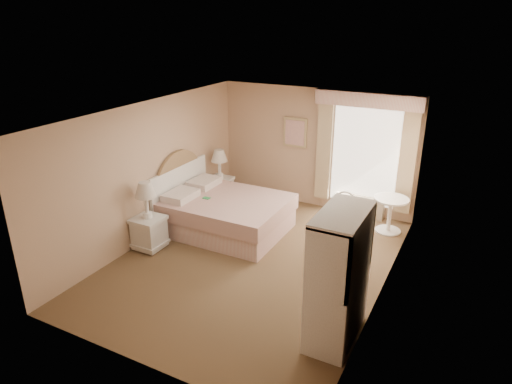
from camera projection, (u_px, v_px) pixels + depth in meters
The scene contains 9 objects.
room at pixel (254, 192), 7.21m from camera, with size 4.21×5.51×2.51m.
window at pixel (364, 152), 8.91m from camera, with size 2.05×0.22×2.51m.
framed_art at pixel (295, 133), 9.53m from camera, with size 0.52×0.04×0.62m.
bed at pixel (221, 211), 8.65m from camera, with size 2.22×1.75×1.55m.
nightstand_near at pixel (148, 224), 7.92m from camera, with size 0.51×0.51×1.22m.
nightstand_far at pixel (220, 183), 9.88m from camera, with size 0.49×0.49×1.18m.
round_table at pixel (390, 209), 8.54m from camera, with size 0.64×0.64×0.68m.
cafe_chair at pixel (342, 216), 7.95m from camera, with size 0.58×0.58×1.01m.
armoire at pixel (338, 287), 5.64m from camera, with size 0.53×1.05×1.75m.
Camera 1 is at (3.12, -5.93, 3.90)m, focal length 32.00 mm.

